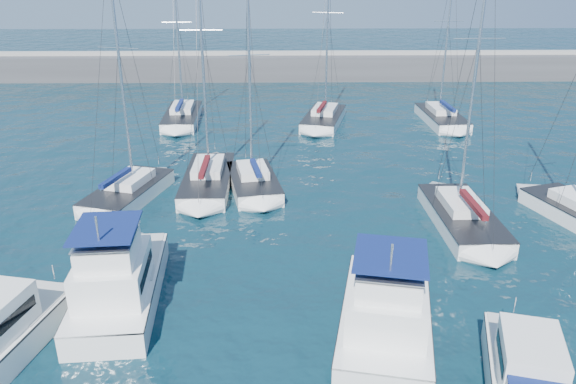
{
  "coord_description": "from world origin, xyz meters",
  "views": [
    {
      "loc": [
        -1.32,
        -21.99,
        14.29
      ],
      "look_at": [
        -0.85,
        5.34,
        3.0
      ],
      "focal_mm": 35.0,
      "sensor_mm": 36.0,
      "label": 1
    }
  ],
  "objects_px": {
    "motor_yacht_port_inner": "(118,283)",
    "sailboat_mid_c": "(254,182)",
    "motor_yacht_port_outer": "(7,329)",
    "motor_yacht_stbd_inner": "(386,314)",
    "sailboat_mid_b": "(208,179)",
    "sailboat_mid_a": "(128,192)",
    "sailboat_back_c": "(441,117)",
    "motor_yacht_stbd_outer": "(523,375)",
    "sailboat_back_b": "(324,118)",
    "sailboat_mid_d": "(462,217)",
    "sailboat_back_a": "(182,116)"
  },
  "relations": [
    {
      "from": "sailboat_mid_c",
      "to": "sailboat_back_b",
      "type": "bearing_deg",
      "value": 59.53
    },
    {
      "from": "motor_yacht_stbd_outer",
      "to": "sailboat_mid_a",
      "type": "height_order",
      "value": "sailboat_mid_a"
    },
    {
      "from": "motor_yacht_stbd_inner",
      "to": "sailboat_mid_d",
      "type": "relative_size",
      "value": 0.52
    },
    {
      "from": "sailboat_mid_a",
      "to": "sailboat_mid_c",
      "type": "height_order",
      "value": "sailboat_mid_a"
    },
    {
      "from": "motor_yacht_port_outer",
      "to": "motor_yacht_stbd_inner",
      "type": "height_order",
      "value": "motor_yacht_stbd_inner"
    },
    {
      "from": "motor_yacht_port_inner",
      "to": "sailboat_mid_c",
      "type": "xyz_separation_m",
      "value": [
        5.42,
        13.66,
        -0.6
      ]
    },
    {
      "from": "motor_yacht_port_inner",
      "to": "sailboat_mid_c",
      "type": "distance_m",
      "value": 14.71
    },
    {
      "from": "motor_yacht_port_outer",
      "to": "sailboat_mid_b",
      "type": "distance_m",
      "value": 18.29
    },
    {
      "from": "sailboat_mid_b",
      "to": "sailboat_mid_c",
      "type": "relative_size",
      "value": 1.17
    },
    {
      "from": "sailboat_back_b",
      "to": "sailboat_back_c",
      "type": "height_order",
      "value": "sailboat_back_b"
    },
    {
      "from": "sailboat_mid_b",
      "to": "sailboat_mid_c",
      "type": "height_order",
      "value": "sailboat_mid_b"
    },
    {
      "from": "motor_yacht_port_inner",
      "to": "sailboat_mid_d",
      "type": "relative_size",
      "value": 0.51
    },
    {
      "from": "motor_yacht_port_outer",
      "to": "motor_yacht_stbd_inner",
      "type": "bearing_deg",
      "value": 13.82
    },
    {
      "from": "sailboat_back_b",
      "to": "sailboat_back_c",
      "type": "xyz_separation_m",
      "value": [
        11.21,
        0.15,
        -0.01
      ]
    },
    {
      "from": "sailboat_back_c",
      "to": "sailboat_mid_a",
      "type": "bearing_deg",
      "value": -146.09
    },
    {
      "from": "motor_yacht_port_inner",
      "to": "sailboat_back_c",
      "type": "xyz_separation_m",
      "value": [
        22.61,
        30.26,
        -0.61
      ]
    },
    {
      "from": "motor_yacht_port_outer",
      "to": "sailboat_mid_d",
      "type": "bearing_deg",
      "value": 39.09
    },
    {
      "from": "sailboat_mid_b",
      "to": "sailboat_back_c",
      "type": "relative_size",
      "value": 1.11
    },
    {
      "from": "sailboat_mid_b",
      "to": "sailboat_back_a",
      "type": "height_order",
      "value": "sailboat_mid_b"
    },
    {
      "from": "sailboat_mid_d",
      "to": "sailboat_back_c",
      "type": "distance_m",
      "value": 22.85
    },
    {
      "from": "motor_yacht_port_inner",
      "to": "sailboat_mid_a",
      "type": "relative_size",
      "value": 0.57
    },
    {
      "from": "motor_yacht_port_inner",
      "to": "motor_yacht_stbd_inner",
      "type": "relative_size",
      "value": 0.99
    },
    {
      "from": "motor_yacht_stbd_outer",
      "to": "sailboat_mid_a",
      "type": "distance_m",
      "value": 25.65
    },
    {
      "from": "motor_yacht_stbd_outer",
      "to": "sailboat_mid_b",
      "type": "distance_m",
      "value": 24.27
    },
    {
      "from": "sailboat_mid_b",
      "to": "sailboat_mid_d",
      "type": "height_order",
      "value": "sailboat_mid_d"
    },
    {
      "from": "motor_yacht_stbd_inner",
      "to": "motor_yacht_stbd_outer",
      "type": "xyz_separation_m",
      "value": [
        4.2,
        -3.46,
        -0.19
      ]
    },
    {
      "from": "sailboat_mid_a",
      "to": "sailboat_back_b",
      "type": "height_order",
      "value": "sailboat_back_b"
    },
    {
      "from": "sailboat_mid_c",
      "to": "sailboat_back_c",
      "type": "height_order",
      "value": "sailboat_back_c"
    },
    {
      "from": "motor_yacht_port_outer",
      "to": "motor_yacht_stbd_inner",
      "type": "relative_size",
      "value": 0.7
    },
    {
      "from": "motor_yacht_port_outer",
      "to": "sailboat_mid_a",
      "type": "height_order",
      "value": "sailboat_mid_a"
    },
    {
      "from": "motor_yacht_port_inner",
      "to": "sailboat_mid_a",
      "type": "height_order",
      "value": "sailboat_mid_a"
    },
    {
      "from": "sailboat_mid_c",
      "to": "sailboat_mid_b",
      "type": "bearing_deg",
      "value": 157.87
    },
    {
      "from": "motor_yacht_port_inner",
      "to": "motor_yacht_stbd_outer",
      "type": "height_order",
      "value": "motor_yacht_port_inner"
    },
    {
      "from": "motor_yacht_stbd_outer",
      "to": "sailboat_back_c",
      "type": "xyz_separation_m",
      "value": [
        7.01,
        36.24,
        -0.42
      ]
    },
    {
      "from": "sailboat_back_b",
      "to": "sailboat_back_c",
      "type": "distance_m",
      "value": 11.21
    },
    {
      "from": "motor_yacht_stbd_outer",
      "to": "sailboat_mid_a",
      "type": "xyz_separation_m",
      "value": [
        -18.19,
        18.08,
        -0.41
      ]
    },
    {
      "from": "motor_yacht_port_inner",
      "to": "sailboat_mid_b",
      "type": "relative_size",
      "value": 0.53
    },
    {
      "from": "sailboat_mid_b",
      "to": "sailboat_back_b",
      "type": "height_order",
      "value": "sailboat_mid_b"
    },
    {
      "from": "sailboat_mid_a",
      "to": "sailboat_back_b",
      "type": "bearing_deg",
      "value": 67.97
    },
    {
      "from": "sailboat_back_a",
      "to": "sailboat_back_b",
      "type": "relative_size",
      "value": 0.91
    },
    {
      "from": "motor_yacht_stbd_inner",
      "to": "sailboat_back_b",
      "type": "height_order",
      "value": "sailboat_back_b"
    },
    {
      "from": "motor_yacht_port_inner",
      "to": "sailboat_back_b",
      "type": "height_order",
      "value": "sailboat_back_b"
    },
    {
      "from": "motor_yacht_port_outer",
      "to": "sailboat_mid_a",
      "type": "distance_m",
      "value": 15.15
    },
    {
      "from": "sailboat_mid_c",
      "to": "sailboat_mid_d",
      "type": "distance_m",
      "value": 13.6
    },
    {
      "from": "motor_yacht_stbd_outer",
      "to": "sailboat_mid_a",
      "type": "bearing_deg",
      "value": 150.77
    },
    {
      "from": "sailboat_mid_c",
      "to": "sailboat_back_b",
      "type": "distance_m",
      "value": 17.51
    },
    {
      "from": "sailboat_mid_b",
      "to": "sailboat_back_b",
      "type": "xyz_separation_m",
      "value": [
        9.12,
        15.81,
        -0.0
      ]
    },
    {
      "from": "sailboat_back_c",
      "to": "sailboat_mid_d",
      "type": "bearing_deg",
      "value": -104.14
    },
    {
      "from": "sailboat_back_a",
      "to": "motor_yacht_port_outer",
      "type": "bearing_deg",
      "value": -95.0
    },
    {
      "from": "sailboat_mid_b",
      "to": "sailboat_back_a",
      "type": "distance_m",
      "value": 17.42
    }
  ]
}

